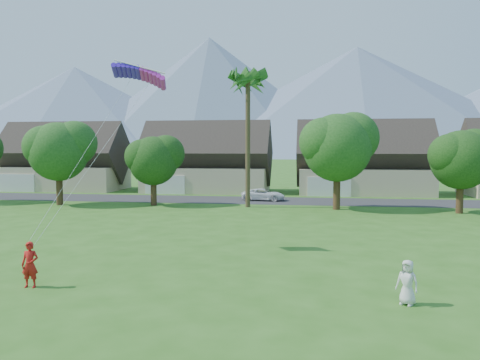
% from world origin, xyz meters
% --- Properties ---
extents(ground, '(500.00, 500.00, 0.00)m').
position_xyz_m(ground, '(0.00, 0.00, 0.00)').
color(ground, '#2D6019').
rests_on(ground, ground).
extents(street, '(90.00, 7.00, 0.01)m').
position_xyz_m(street, '(0.00, 34.00, 0.01)').
color(street, '#2D2D30').
rests_on(street, ground).
extents(kite_flyer, '(0.71, 0.51, 1.81)m').
position_xyz_m(kite_flyer, '(-7.25, 2.70, 0.90)').
color(kite_flyer, red).
rests_on(kite_flyer, ground).
extents(watcher, '(0.92, 0.84, 1.58)m').
position_xyz_m(watcher, '(6.97, 2.74, 0.79)').
color(watcher, silver).
rests_on(watcher, ground).
extents(parked_car, '(4.56, 2.34, 1.23)m').
position_xyz_m(parked_car, '(-1.08, 34.00, 0.62)').
color(parked_car, white).
rests_on(parked_car, ground).
extents(mountain_ridge, '(540.00, 240.00, 70.00)m').
position_xyz_m(mountain_ridge, '(10.40, 260.00, 29.07)').
color(mountain_ridge, slate).
rests_on(mountain_ridge, ground).
extents(houses_row, '(72.75, 8.19, 8.86)m').
position_xyz_m(houses_row, '(0.49, 42.99, 3.44)').
color(houses_row, beige).
rests_on(houses_row, ground).
extents(tree_row, '(62.27, 6.67, 8.45)m').
position_xyz_m(tree_row, '(-1.14, 27.92, 4.89)').
color(tree_row, '#47301C').
rests_on(tree_row, ground).
extents(fan_palm, '(3.00, 3.00, 13.80)m').
position_xyz_m(fan_palm, '(-2.00, 28.50, 11.80)').
color(fan_palm, '#4C3D26').
rests_on(fan_palm, ground).
extents(parafoil_kite, '(2.96, 1.15, 0.50)m').
position_xyz_m(parafoil_kite, '(-5.39, 10.22, 9.44)').
color(parafoil_kite, '#411CD2').
rests_on(parafoil_kite, ground).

